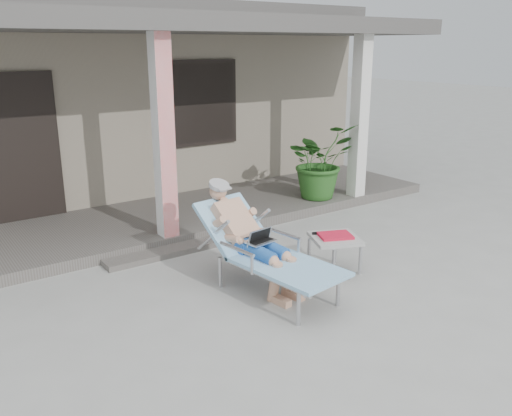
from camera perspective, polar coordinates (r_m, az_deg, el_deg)
ground at (r=5.73m, az=0.54°, el=-10.21°), size 60.00×60.00×0.00m
house at (r=11.09m, az=-19.70°, el=11.04°), size 10.40×5.40×3.30m
porch_deck at (r=8.15m, az=-11.81°, el=-1.62°), size 10.00×2.00×0.15m
porch_overhang at (r=7.69m, az=-12.90°, el=17.82°), size 10.00×2.30×2.85m
porch_step at (r=7.17m, az=-8.10°, el=-4.31°), size 2.00×0.30×0.07m
lounger at (r=5.85m, az=0.16°, el=-1.73°), size 0.94×1.91×1.21m
side_table at (r=6.42m, az=8.31°, el=-3.38°), size 0.70×0.70×0.48m
potted_palm at (r=9.00m, az=6.70°, el=4.96°), size 1.15×1.00×1.24m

